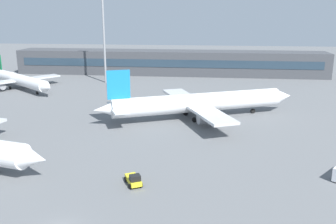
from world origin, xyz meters
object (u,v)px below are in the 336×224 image
at_px(airplane_far, 20,80).
at_px(baggage_tug_yellow, 134,180).
at_px(airplane_mid, 200,103).
at_px(floodlight_tower_west, 104,30).

bearing_deg(airplane_far, baggage_tug_yellow, -51.38).
distance_m(airplane_mid, airplane_far, 62.20).
bearing_deg(airplane_mid, airplane_far, 155.24).
relative_size(baggage_tug_yellow, floodlight_tower_west, 0.13).
xyz_separation_m(airplane_far, floodlight_tower_west, (23.25, 14.03, 14.68)).
relative_size(airplane_mid, baggage_tug_yellow, 11.40).
relative_size(airplane_mid, floodlight_tower_west, 1.43).
relative_size(airplane_far, floodlight_tower_west, 1.04).
xyz_separation_m(airplane_far, baggage_tug_yellow, (48.51, -60.73, -2.11)).
bearing_deg(floodlight_tower_west, baggage_tug_yellow, -71.33).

